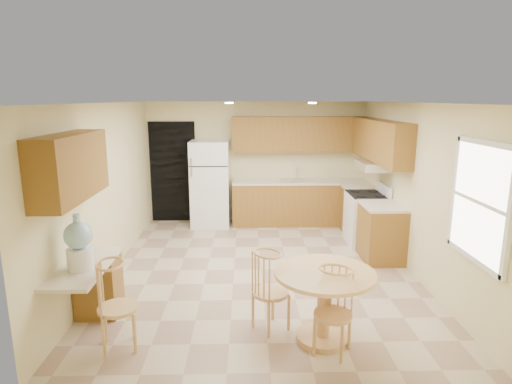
{
  "coord_description": "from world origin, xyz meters",
  "views": [
    {
      "loc": [
        -0.22,
        -6.13,
        2.56
      ],
      "look_at": [
        -0.07,
        0.3,
        1.15
      ],
      "focal_mm": 30.0,
      "sensor_mm": 36.0,
      "label": 1
    }
  ],
  "objects_px": {
    "dining_table": "(324,296)",
    "chair_table_a": "(271,286)",
    "refrigerator": "(210,184)",
    "stove": "(366,218)",
    "chair_desk": "(115,301)",
    "water_crock": "(79,245)",
    "chair_table_b": "(335,308)"
  },
  "relations": [
    {
      "from": "dining_table",
      "to": "chair_table_a",
      "type": "distance_m",
      "value": 0.58
    },
    {
      "from": "dining_table",
      "to": "chair_table_a",
      "type": "relative_size",
      "value": 1.17
    },
    {
      "from": "refrigerator",
      "to": "stove",
      "type": "distance_m",
      "value": 3.15
    },
    {
      "from": "refrigerator",
      "to": "dining_table",
      "type": "height_order",
      "value": "refrigerator"
    },
    {
      "from": "chair_desk",
      "to": "stove",
      "type": "bearing_deg",
      "value": 118.57
    },
    {
      "from": "stove",
      "to": "chair_table_a",
      "type": "relative_size",
      "value": 1.2
    },
    {
      "from": "chair_desk",
      "to": "dining_table",
      "type": "bearing_deg",
      "value": 79.63
    },
    {
      "from": "dining_table",
      "to": "chair_table_a",
      "type": "xyz_separation_m",
      "value": [
        -0.55,
        0.16,
        0.04
      ]
    },
    {
      "from": "stove",
      "to": "dining_table",
      "type": "relative_size",
      "value": 1.03
    },
    {
      "from": "water_crock",
      "to": "dining_table",
      "type": "bearing_deg",
      "value": -3.97
    },
    {
      "from": "chair_desk",
      "to": "chair_table_a",
      "type": "bearing_deg",
      "value": 86.93
    },
    {
      "from": "refrigerator",
      "to": "water_crock",
      "type": "distance_m",
      "value": 4.31
    },
    {
      "from": "refrigerator",
      "to": "water_crock",
      "type": "height_order",
      "value": "refrigerator"
    },
    {
      "from": "water_crock",
      "to": "chair_table_a",
      "type": "bearing_deg",
      "value": -0.5
    },
    {
      "from": "chair_table_b",
      "to": "water_crock",
      "type": "xyz_separation_m",
      "value": [
        -2.65,
        0.5,
        0.5
      ]
    },
    {
      "from": "chair_table_b",
      "to": "water_crock",
      "type": "relative_size",
      "value": 1.47
    },
    {
      "from": "chair_table_a",
      "to": "chair_table_b",
      "type": "relative_size",
      "value": 1.02
    },
    {
      "from": "water_crock",
      "to": "chair_table_b",
      "type": "bearing_deg",
      "value": -10.79
    },
    {
      "from": "stove",
      "to": "chair_table_b",
      "type": "height_order",
      "value": "stove"
    },
    {
      "from": "chair_table_a",
      "to": "chair_desk",
      "type": "xyz_separation_m",
      "value": [
        -1.6,
        -0.34,
        0.02
      ]
    },
    {
      "from": "dining_table",
      "to": "chair_table_b",
      "type": "relative_size",
      "value": 1.19
    },
    {
      "from": "refrigerator",
      "to": "chair_table_a",
      "type": "bearing_deg",
      "value": -76.61
    },
    {
      "from": "stove",
      "to": "chair_desk",
      "type": "height_order",
      "value": "stove"
    },
    {
      "from": "dining_table",
      "to": "chair_desk",
      "type": "height_order",
      "value": "chair_desk"
    },
    {
      "from": "chair_table_a",
      "to": "water_crock",
      "type": "xyz_separation_m",
      "value": [
        -2.05,
        0.02,
        0.49
      ]
    },
    {
      "from": "stove",
      "to": "chair_table_b",
      "type": "bearing_deg",
      "value": -110.22
    },
    {
      "from": "water_crock",
      "to": "chair_desk",
      "type": "bearing_deg",
      "value": -38.58
    },
    {
      "from": "stove",
      "to": "chair_table_b",
      "type": "xyz_separation_m",
      "value": [
        -1.28,
        -3.47,
        0.07
      ]
    },
    {
      "from": "chair_table_a",
      "to": "chair_desk",
      "type": "bearing_deg",
      "value": -113.05
    },
    {
      "from": "dining_table",
      "to": "chair_table_b",
      "type": "bearing_deg",
      "value": -81.23
    },
    {
      "from": "dining_table",
      "to": "water_crock",
      "type": "height_order",
      "value": "water_crock"
    },
    {
      "from": "chair_desk",
      "to": "water_crock",
      "type": "height_order",
      "value": "water_crock"
    }
  ]
}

